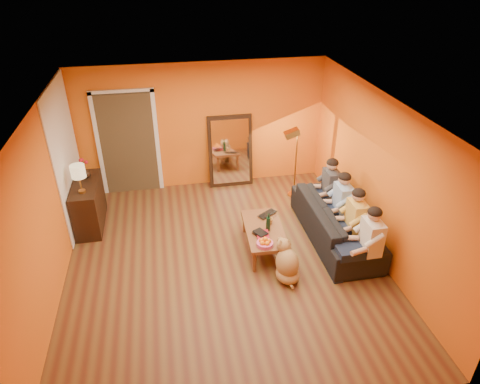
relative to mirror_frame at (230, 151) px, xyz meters
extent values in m
cube|color=brown|center=(-0.55, -2.63, -0.76)|extent=(5.00, 5.50, 0.00)
cube|color=white|center=(-0.55, -2.63, 1.84)|extent=(5.00, 5.50, 0.00)
cube|color=orange|center=(-0.55, 0.12, 0.54)|extent=(5.00, 0.00, 2.60)
cube|color=orange|center=(-3.05, -2.63, 0.54)|extent=(0.00, 5.50, 2.60)
cube|color=orange|center=(1.95, -2.63, 0.54)|extent=(0.00, 5.50, 2.60)
cube|color=white|center=(-3.04, -0.88, 0.54)|extent=(0.02, 1.90, 2.58)
cube|color=#3F2D19|center=(-2.05, 0.20, 0.29)|extent=(1.06, 0.30, 2.10)
cube|color=white|center=(-2.62, 0.08, 0.29)|extent=(0.08, 0.06, 2.20)
cube|color=white|center=(-1.48, 0.08, 0.29)|extent=(0.08, 0.06, 2.20)
cube|color=white|center=(-2.05, 0.08, 1.36)|extent=(1.22, 0.06, 0.08)
cube|color=black|center=(0.00, 0.00, 0.00)|extent=(0.92, 0.27, 1.51)
cube|color=white|center=(0.00, -0.04, 0.00)|extent=(0.78, 0.21, 1.35)
cube|color=black|center=(-2.79, -1.08, -0.34)|extent=(0.44, 1.18, 0.85)
imported|color=black|center=(1.45, -2.32, -0.42)|extent=(2.31, 0.90, 0.67)
cylinder|color=black|center=(0.21, -2.46, -0.18)|extent=(0.07, 0.07, 0.31)
imported|color=#B27F3F|center=(0.28, -2.29, -0.29)|extent=(0.14, 0.14, 0.10)
imported|color=black|center=(0.34, -2.06, -0.33)|extent=(0.43, 0.40, 0.03)
imported|color=black|center=(-0.02, -2.61, -0.33)|extent=(0.26, 0.28, 0.02)
imported|color=#AA131F|center=(-0.01, -2.60, -0.31)|extent=(0.23, 0.29, 0.02)
imported|color=black|center=(-0.02, -2.62, -0.29)|extent=(0.25, 0.27, 0.02)
imported|color=black|center=(-2.79, -0.83, 0.18)|extent=(0.18, 0.18, 0.19)
camera|label=1|loc=(-1.33, -8.06, 3.72)|focal=32.00mm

